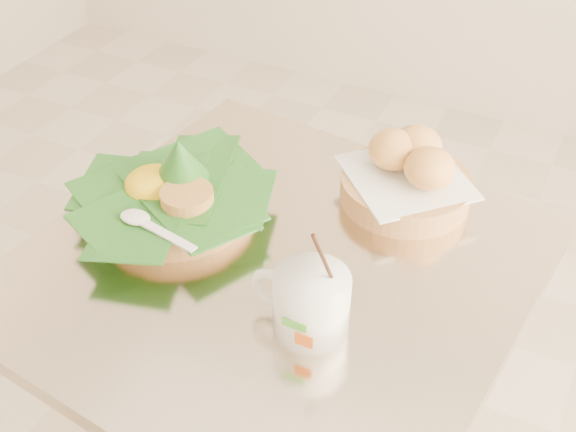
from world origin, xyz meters
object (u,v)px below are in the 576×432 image
at_px(cafe_table, 277,359).
at_px(coffee_mug, 309,301).
at_px(bread_basket, 408,175).
at_px(rice_basket, 174,191).

xyz_separation_m(cafe_table, coffee_mug, (0.10, -0.09, 0.27)).
relative_size(cafe_table, coffee_mug, 4.39).
bearing_deg(cafe_table, bread_basket, 63.40).
distance_m(cafe_table, bread_basket, 0.38).
distance_m(bread_basket, coffee_mug, 0.33).
distance_m(rice_basket, coffee_mug, 0.32).
bearing_deg(coffee_mug, rice_basket, 156.72).
bearing_deg(coffee_mug, bread_basket, 86.30).
relative_size(cafe_table, rice_basket, 2.53).
bearing_deg(cafe_table, rice_basket, 169.79).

